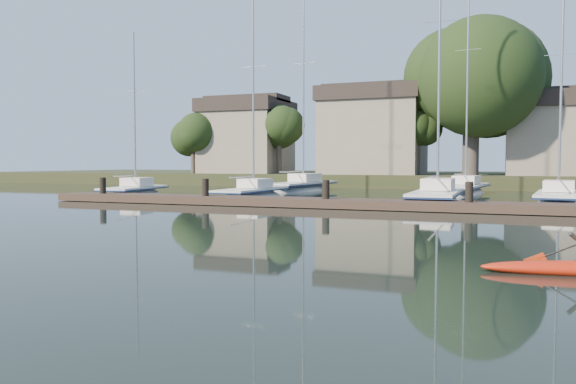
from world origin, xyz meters
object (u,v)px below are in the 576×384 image
(sailboat_1, at_px, (252,201))
(sailboat_5, at_px, (302,194))
(sailboat_0, at_px, (134,199))
(dock, at_px, (394,204))
(sailboat_6, at_px, (465,197))
(sailboat_3, at_px, (558,209))
(sailboat_2, at_px, (437,207))

(sailboat_1, relative_size, sailboat_5, 0.83)
(sailboat_0, bearing_deg, sailboat_1, -4.28)
(sailboat_1, xyz_separation_m, sailboat_5, (-0.04, 8.36, -0.02))
(dock, bearing_deg, sailboat_0, 166.11)
(dock, relative_size, sailboat_5, 2.25)
(sailboat_5, height_order, sailboat_6, sailboat_6)
(sailboat_5, bearing_deg, sailboat_3, -19.15)
(sailboat_0, xyz_separation_m, sailboat_5, (7.29, 8.96, -0.01))
(sailboat_3, height_order, sailboat_6, sailboat_6)
(sailboat_5, distance_m, sailboat_6, 10.77)
(dock, xyz_separation_m, sailboat_3, (6.70, 5.26, -0.38))
(dock, relative_size, sailboat_3, 2.80)
(sailboat_3, distance_m, sailboat_5, 17.18)
(sailboat_5, bearing_deg, sailboat_2, -34.35)
(sailboat_0, xyz_separation_m, sailboat_1, (7.33, 0.60, 0.01))
(dock, xyz_separation_m, sailboat_6, (2.09, 12.95, -0.38))
(sailboat_1, xyz_separation_m, sailboat_6, (10.73, 8.40, -0.01))
(sailboat_1, bearing_deg, sailboat_6, 39.21)
(sailboat_0, bearing_deg, sailboat_2, -8.72)
(dock, bearing_deg, sailboat_6, 80.82)
(sailboat_6, bearing_deg, sailboat_3, -52.68)
(dock, relative_size, sailboat_1, 2.72)
(sailboat_1, bearing_deg, sailboat_3, 3.81)
(dock, height_order, sailboat_0, sailboat_0)
(sailboat_2, bearing_deg, dock, -108.33)
(sailboat_2, bearing_deg, sailboat_0, -179.79)
(sailboat_5, bearing_deg, dock, -48.80)
(sailboat_3, distance_m, sailboat_6, 8.96)
(sailboat_2, height_order, sailboat_6, sailboat_6)
(sailboat_1, distance_m, sailboat_6, 13.63)
(sailboat_5, bearing_deg, sailboat_6, 7.49)
(sailboat_0, height_order, sailboat_2, sailboat_2)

